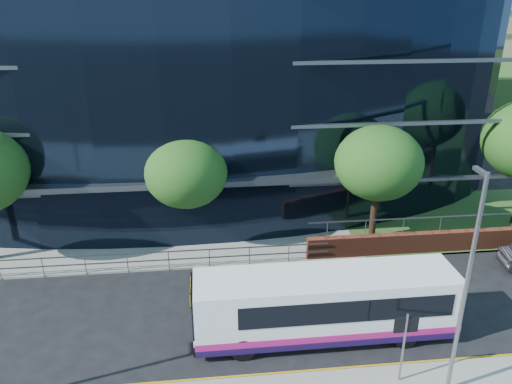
{
  "coord_description": "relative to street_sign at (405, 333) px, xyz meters",
  "views": [
    {
      "loc": [
        -2.05,
        -14.78,
        13.06
      ],
      "look_at": [
        0.44,
        8.0,
        3.6
      ],
      "focal_mm": 35.0,
      "sensor_mm": 36.0,
      "label": 1
    }
  ],
  "objects": [
    {
      "name": "ground",
      "position": [
        -4.5,
        1.59,
        -2.15
      ],
      "size": [
        200.0,
        200.0,
        0.0
      ],
      "primitive_type": "plane",
      "color": "black",
      "rests_on": "ground"
    },
    {
      "name": "kerb",
      "position": [
        -4.5,
        0.59,
        -2.07
      ],
      "size": [
        80.0,
        0.25,
        0.16
      ],
      "primitive_type": "cube",
      "color": "gray",
      "rests_on": "ground"
    },
    {
      "name": "yellow_line_outer",
      "position": [
        -4.5,
        0.79,
        -2.14
      ],
      "size": [
        80.0,
        0.08,
        0.01
      ],
      "primitive_type": "cube",
      "color": "gold",
      "rests_on": "ground"
    },
    {
      "name": "yellow_line_inner",
      "position": [
        -4.5,
        0.94,
        -2.14
      ],
      "size": [
        80.0,
        0.08,
        0.01
      ],
      "primitive_type": "cube",
      "color": "gold",
      "rests_on": "ground"
    },
    {
      "name": "far_forecourt",
      "position": [
        -10.5,
        12.59,
        -2.1
      ],
      "size": [
        50.0,
        8.0,
        0.1
      ],
      "primitive_type": "cube",
      "color": "gray",
      "rests_on": "ground"
    },
    {
      "name": "glass_office",
      "position": [
        -8.5,
        22.44,
        5.85
      ],
      "size": [
        44.0,
        23.1,
        16.0
      ],
      "color": "black",
      "rests_on": "ground"
    },
    {
      "name": "guard_railings",
      "position": [
        -12.5,
        8.59,
        -1.33
      ],
      "size": [
        24.0,
        0.05,
        1.1
      ],
      "color": "slate",
      "rests_on": "ground"
    },
    {
      "name": "apartment_block",
      "position": [
        27.5,
        58.8,
        8.96
      ],
      "size": [
        60.0,
        42.0,
        30.0
      ],
      "color": "#2D511E",
      "rests_on": "ground"
    },
    {
      "name": "street_sign",
      "position": [
        0.0,
        0.0,
        0.0
      ],
      "size": [
        0.85,
        0.09,
        2.8
      ],
      "color": "slate",
      "rests_on": "pavement_near"
    },
    {
      "name": "tree_far_b",
      "position": [
        -7.5,
        11.09,
        2.06
      ],
      "size": [
        4.29,
        4.29,
        6.05
      ],
      "color": "black",
      "rests_on": "ground"
    },
    {
      "name": "tree_far_c",
      "position": [
        2.5,
        10.59,
        2.39
      ],
      "size": [
        4.62,
        4.62,
        6.51
      ],
      "color": "black",
      "rests_on": "ground"
    },
    {
      "name": "tree_dist_e",
      "position": [
        19.5,
        41.59,
        2.39
      ],
      "size": [
        4.62,
        4.62,
        6.51
      ],
      "color": "black",
      "rests_on": "ground"
    },
    {
      "name": "streetlight_east",
      "position": [
        1.5,
        -0.59,
        2.29
      ],
      "size": [
        0.15,
        0.77,
        8.0
      ],
      "color": "slate",
      "rests_on": "pavement_near"
    },
    {
      "name": "city_bus",
      "position": [
        -1.96,
        2.87,
        -0.67
      ],
      "size": [
        10.37,
        2.41,
        2.8
      ],
      "rotation": [
        0.0,
        0.0,
        0.0
      ],
      "color": "white",
      "rests_on": "ground"
    }
  ]
}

